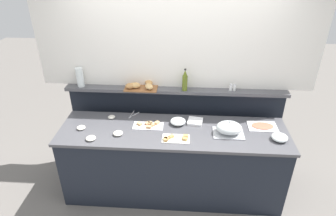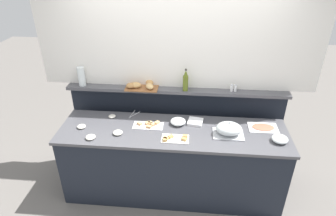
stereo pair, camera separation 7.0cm
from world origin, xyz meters
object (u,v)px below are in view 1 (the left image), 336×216
(glass_bowl_large, at_px, (178,122))
(water_carafe, at_px, (80,77))
(cold_cuts_platter, at_px, (262,126))
(serving_cloche, at_px, (229,128))
(bread_basket, at_px, (140,86))
(serving_tongs, at_px, (133,115))
(glass_bowl_medium, at_px, (280,138))
(sandwich_platter_front, at_px, (149,125))
(napkin_stack, at_px, (195,121))
(condiment_bowl_teal, at_px, (118,133))
(condiment_bowl_red, at_px, (111,117))
(pepper_shaker, at_px, (234,87))
(olive_oil_bottle, at_px, (185,81))
(sandwich_platter_side, at_px, (175,138))
(condiment_bowl_cream, at_px, (81,128))
(salt_shaker, at_px, (231,87))

(glass_bowl_large, relative_size, water_carafe, 0.75)
(cold_cuts_platter, relative_size, serving_cloche, 0.98)
(glass_bowl_large, relative_size, bread_basket, 0.45)
(serving_tongs, bearing_deg, glass_bowl_medium, -13.78)
(sandwich_platter_front, xyz_separation_m, napkin_stack, (0.54, 0.12, 0.00))
(condiment_bowl_teal, bearing_deg, glass_bowl_medium, 0.66)
(glass_bowl_medium, bearing_deg, cold_cuts_platter, 116.70)
(serving_cloche, bearing_deg, napkin_stack, 150.08)
(serving_cloche, xyz_separation_m, water_carafe, (-1.80, 0.49, 0.35))
(condiment_bowl_teal, bearing_deg, condiment_bowl_red, 114.25)
(pepper_shaker, bearing_deg, water_carafe, -180.00)
(olive_oil_bottle, relative_size, water_carafe, 1.15)
(serving_cloche, height_order, napkin_stack, serving_cloche)
(glass_bowl_large, height_order, glass_bowl_medium, glass_bowl_large)
(sandwich_platter_side, distance_m, condiment_bowl_cream, 1.10)
(sandwich_platter_side, xyz_separation_m, serving_tongs, (-0.55, 0.48, -0.01))
(condiment_bowl_teal, distance_m, salt_shaker, 1.44)
(serving_tongs, bearing_deg, sandwich_platter_front, -45.84)
(serving_tongs, xyz_separation_m, pepper_shaker, (1.23, 0.16, 0.34))
(serving_tongs, height_order, olive_oil_bottle, olive_oil_bottle)
(sandwich_platter_front, relative_size, serving_cloche, 1.03)
(condiment_bowl_cream, bearing_deg, pepper_shaker, 15.83)
(glass_bowl_large, xyz_separation_m, salt_shaker, (0.62, 0.32, 0.31))
(condiment_bowl_teal, xyz_separation_m, salt_shaker, (1.28, 0.59, 0.33))
(sandwich_platter_front, relative_size, olive_oil_bottle, 1.27)
(glass_bowl_large, height_order, condiment_bowl_teal, glass_bowl_large)
(serving_cloche, height_order, water_carafe, water_carafe)
(serving_cloche, distance_m, condiment_bowl_cream, 1.68)
(pepper_shaker, bearing_deg, napkin_stack, -149.26)
(condiment_bowl_teal, relative_size, salt_shaker, 1.25)
(sandwich_platter_front, distance_m, pepper_shaker, 1.13)
(condiment_bowl_red, distance_m, bread_basket, 0.52)
(glass_bowl_large, bearing_deg, serving_cloche, -16.23)
(sandwich_platter_side, height_order, water_carafe, water_carafe)
(cold_cuts_platter, xyz_separation_m, condiment_bowl_cream, (-2.09, -0.18, 0.01))
(sandwich_platter_front, bearing_deg, pepper_shaker, 21.32)
(serving_cloche, distance_m, pepper_shaker, 0.57)
(serving_cloche, relative_size, condiment_bowl_red, 3.86)
(serving_cloche, height_order, salt_shaker, salt_shaker)
(napkin_stack, bearing_deg, pepper_shaker, 30.74)
(sandwich_platter_front, distance_m, condiment_bowl_cream, 0.77)
(glass_bowl_large, xyz_separation_m, condiment_bowl_red, (-0.81, 0.08, -0.02))
(sandwich_platter_side, height_order, napkin_stack, sandwich_platter_side)
(serving_cloche, height_order, olive_oil_bottle, olive_oil_bottle)
(glass_bowl_medium, xyz_separation_m, salt_shaker, (-0.49, 0.57, 0.32))
(sandwich_platter_side, height_order, serving_cloche, serving_cloche)
(serving_tongs, bearing_deg, water_carafe, 166.52)
(sandwich_platter_side, height_order, bread_basket, bread_basket)
(sandwich_platter_front, distance_m, napkin_stack, 0.56)
(cold_cuts_platter, distance_m, serving_cloche, 0.45)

